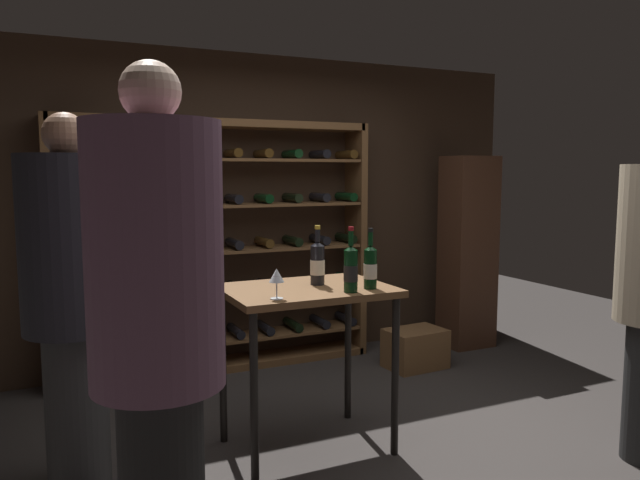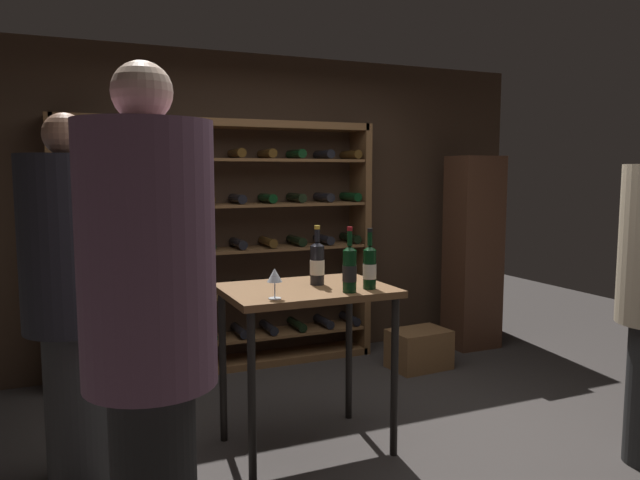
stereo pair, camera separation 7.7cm
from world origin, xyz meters
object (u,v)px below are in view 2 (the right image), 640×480
Objects in this scene: wine_crate at (419,349)px; wine_rack at (223,247)px; wine_bottle_gold_foil at (317,263)px; wine_glass_stemmed_right at (275,276)px; tasting_table at (306,308)px; person_guest_khaki at (149,318)px; display_cabinet at (473,252)px; person_bystander_dark_jacket at (71,285)px; wine_bottle_amber_reserve at (370,267)px; wine_bottle_green_slim at (350,269)px.

wine_rack is at bearing 156.04° from wine_crate.
wine_glass_stemmed_right is (-0.37, -0.28, -0.01)m from wine_bottle_gold_foil.
tasting_table is at bearing -145.39° from wine_crate.
person_guest_khaki is 4.02m from display_cabinet.
wine_rack is at bearing 172.57° from display_cabinet.
display_cabinet is at bearing 163.05° from person_bystander_dark_jacket.
person_bystander_dark_jacket is 1.34m from wine_bottle_gold_foil.
wine_bottle_gold_foil is (-0.22, 0.24, 0.00)m from wine_bottle_amber_reserve.
wine_rack is 5.41× the size of wine_crate.
tasting_table is at bearing -148.99° from display_cabinet.
wine_bottle_amber_reserve is 0.95× the size of wine_bottle_green_slim.
person_guest_khaki is 5.81× the size of wine_bottle_amber_reserve.
wine_bottle_gold_foil is (1.34, -0.07, 0.04)m from person_bystander_dark_jacket.
person_bystander_dark_jacket is 4.01× the size of wine_crate.
wine_bottle_green_slim is at bearing -162.88° from wine_bottle_amber_reserve.
wine_rack reaches higher than wine_bottle_amber_reserve.
wine_bottle_amber_reserve is (-1.11, -1.18, 0.94)m from wine_crate.
wine_rack is 1.94m from person_bystander_dark_jacket.
wine_bottle_gold_foil is at bearing -144.90° from wine_crate.
wine_bottle_gold_foil is at bearing -113.20° from person_guest_khaki.
person_bystander_dark_jacket is at bearing 168.91° from wine_bottle_amber_reserve.
wine_crate is 1.88m from wine_bottle_gold_foil.
wine_crate is 2.29m from wine_glass_stemmed_right.
wine_bottle_amber_reserve is at bearing 4.45° from wine_glass_stemmed_right.
person_guest_khaki is at bearing 65.27° from person_bystander_dark_jacket.
wine_crate is at bearing 161.62° from person_bystander_dark_jacket.
wine_bottle_gold_foil is (0.09, 0.04, 0.25)m from tasting_table.
person_guest_khaki is at bearing -110.00° from wine_rack.
wine_bottle_green_slim reaches higher than wine_bottle_amber_reserve.
wine_crate is 1.37× the size of wine_bottle_gold_foil.
wine_glass_stemmed_right is at bearing 179.92° from wine_bottle_green_slim.
person_guest_khaki is 1.07m from wine_glass_stemmed_right.
person_bystander_dark_jacket is at bearing -54.88° from person_guest_khaki.
wine_bottle_gold_foil is at bearing 140.70° from person_bystander_dark_jacket.
person_guest_khaki reaches higher than wine_bottle_gold_foil.
display_cabinet is 5.06× the size of wine_bottle_gold_foil.
person_bystander_dark_jacket is at bearing 177.08° from wine_bottle_gold_foil.
wine_bottle_gold_foil is 0.46m from wine_glass_stemmed_right.
person_bystander_dark_jacket is at bearing -160.57° from display_cabinet.
person_guest_khaki is at bearing -135.53° from tasting_table.
wine_bottle_amber_reserve is 0.33m from wine_bottle_gold_foil.
wine_bottle_gold_foil is at bearing 104.09° from wine_bottle_green_slim.
wine_glass_stemmed_right is (-0.59, -0.05, -0.01)m from wine_bottle_amber_reserve.
wine_bottle_gold_foil is (0.15, -1.60, 0.08)m from wine_rack.
wine_rack reaches higher than person_bystander_dark_jacket.
person_bystander_dark_jacket reaches higher than wine_bottle_amber_reserve.
tasting_table is 2.76× the size of wine_bottle_gold_foil.
display_cabinet is 2.97m from wine_glass_stemmed_right.
tasting_table is 1.46m from person_guest_khaki.
wine_crate is at bearing 34.61° from tasting_table.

